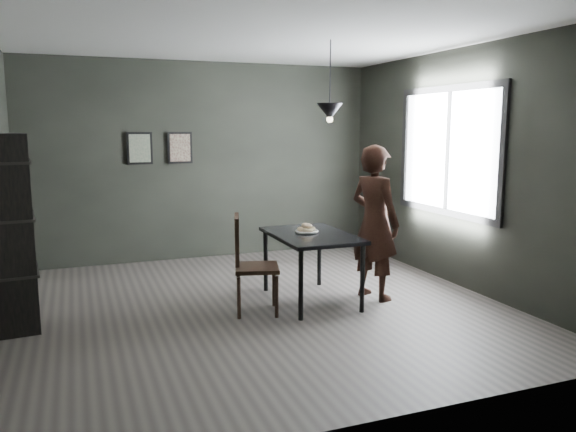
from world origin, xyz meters
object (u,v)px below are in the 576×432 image
object	(u,v)px
white_plate	(307,232)
shelf_unit	(13,233)
wood_chair	(248,258)
cafe_table	(311,241)
woman	(375,223)
pendant_lamp	(330,112)

from	to	relation	value
white_plate	shelf_unit	distance (m)	2.91
wood_chair	shelf_unit	world-z (taller)	shelf_unit
cafe_table	woman	distance (m)	0.73
pendant_lamp	woman	bearing A→B (deg)	-28.36
white_plate	wood_chair	world-z (taller)	wood_chair
white_plate	woman	world-z (taller)	woman
white_plate	shelf_unit	size ratio (longest dim) A/B	0.13
white_plate	pendant_lamp	xyz separation A→B (m)	(0.27, 0.02, 1.29)
cafe_table	pendant_lamp	bearing A→B (deg)	21.80
woman	wood_chair	bearing A→B (deg)	68.73
woman	wood_chair	size ratio (longest dim) A/B	1.68
white_plate	pendant_lamp	world-z (taller)	pendant_lamp
cafe_table	pendant_lamp	world-z (taller)	pendant_lamp
woman	wood_chair	world-z (taller)	woman
wood_chair	pendant_lamp	world-z (taller)	pendant_lamp
white_plate	wood_chair	bearing A→B (deg)	-163.80
white_plate	pendant_lamp	distance (m)	1.32
cafe_table	wood_chair	distance (m)	0.77
woman	pendant_lamp	size ratio (longest dim) A/B	1.97
white_plate	wood_chair	xyz separation A→B (m)	(-0.74, -0.21, -0.18)
white_plate	wood_chair	distance (m)	0.79
wood_chair	pendant_lamp	distance (m)	1.80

